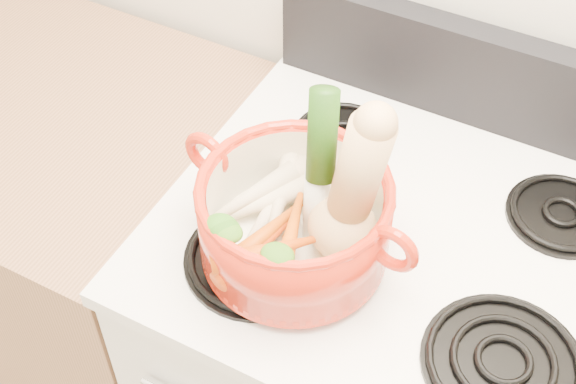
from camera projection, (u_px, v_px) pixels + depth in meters
The scene contains 20 objects.
cooktop at pixel (414, 240), 1.25m from camera, with size 0.78×0.67×0.03m, color white.
control_backsplash at pixel (488, 79), 1.35m from camera, with size 0.76×0.05×0.18m, color black.
burner_front_left at pixel (258, 257), 1.20m from camera, with size 0.22×0.22×0.02m, color black.
burner_front_right at pixel (503, 361), 1.08m from camera, with size 0.22×0.22×0.02m, color black.
burner_back_left at pixel (343, 135), 1.38m from camera, with size 0.17×0.17×0.02m, color black.
burner_back_right at pixel (562, 213), 1.26m from camera, with size 0.17×0.17×0.02m, color black.
dutch_oven at pixel (295, 221), 1.15m from camera, with size 0.28×0.28×0.14m, color red.
pot_handle_left at pixel (207, 154), 1.17m from camera, with size 0.08×0.08×0.02m, color red.
pot_handle_right at pixel (393, 249), 1.05m from camera, with size 0.08×0.08×0.02m, color red.
squash at pixel (346, 187), 1.07m from camera, with size 0.11×0.11×0.26m, color #E1B173, non-canonical shape.
leek at pixel (318, 168), 1.09m from camera, with size 0.04×0.04×0.27m, color silver.
ginger at pixel (327, 191), 1.21m from camera, with size 0.09×0.06×0.05m, color #D5B783.
parsnip_0 at pixel (272, 207), 1.19m from camera, with size 0.04×0.04×0.22m, color beige.
parsnip_1 at pixel (256, 204), 1.19m from camera, with size 0.04×0.04×0.18m, color beige.
parsnip_2 at pixel (284, 184), 1.20m from camera, with size 0.04×0.04×0.20m, color beige.
parsnip_3 at pixel (247, 197), 1.18m from camera, with size 0.04×0.04×0.17m, color beige.
carrot_0 at pixel (259, 247), 1.14m from camera, with size 0.03×0.03×0.17m, color #CA420A.
carrot_1 at pixel (261, 239), 1.14m from camera, with size 0.04×0.04×0.17m, color #B95109.
carrot_2 at pixel (289, 247), 1.12m from camera, with size 0.04×0.04×0.19m, color #D75D0A.
carrot_3 at pixel (266, 253), 1.11m from camera, with size 0.03×0.03×0.16m, color #D85B0A.
Camera 1 is at (0.20, 0.61, 1.91)m, focal length 50.00 mm.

